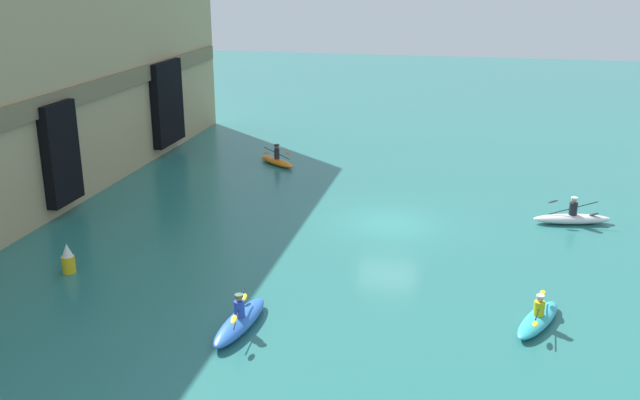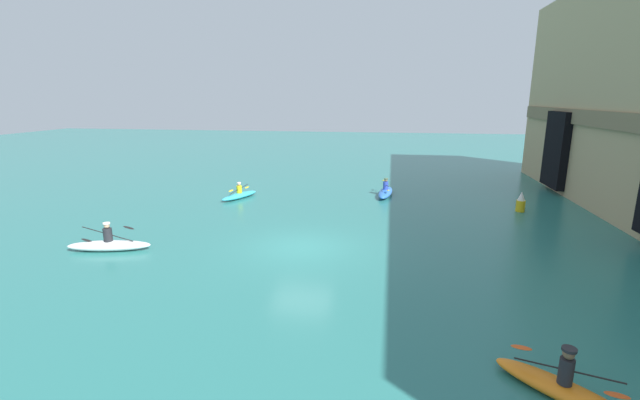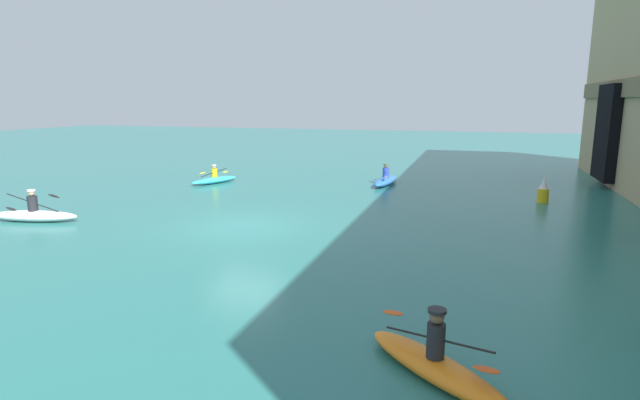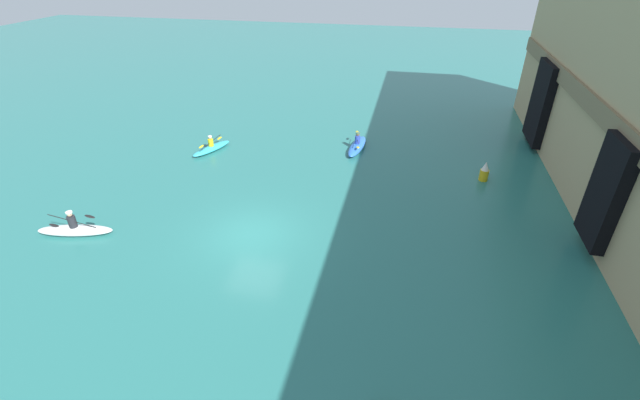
# 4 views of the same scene
# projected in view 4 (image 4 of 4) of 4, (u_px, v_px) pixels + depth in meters

# --- Properties ---
(ground_plane) EXTENTS (120.00, 120.00, 0.00)m
(ground_plane) POSITION_uv_depth(u_px,v_px,m) (252.00, 234.00, 18.99)
(ground_plane) COLOR #28706B
(kayak_cyan) EXTENTS (2.97, 1.81, 0.99)m
(kayak_cyan) POSITION_uv_depth(u_px,v_px,m) (211.00, 148.00, 26.65)
(kayak_cyan) COLOR #33B2C6
(kayak_cyan) RESTS_ON ground
(kayak_blue) EXTENTS (3.34, 1.12, 1.12)m
(kayak_blue) POSITION_uv_depth(u_px,v_px,m) (357.00, 146.00, 26.83)
(kayak_blue) COLOR blue
(kayak_blue) RESTS_ON ground
(kayak_white) EXTENTS (1.44, 3.39, 1.18)m
(kayak_white) POSITION_uv_depth(u_px,v_px,m) (75.00, 230.00, 18.87)
(kayak_white) COLOR white
(kayak_white) RESTS_ON ground
(marker_buoy) EXTENTS (0.47, 0.47, 1.10)m
(marker_buoy) POSITION_uv_depth(u_px,v_px,m) (485.00, 172.00, 23.14)
(marker_buoy) COLOR yellow
(marker_buoy) RESTS_ON ground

